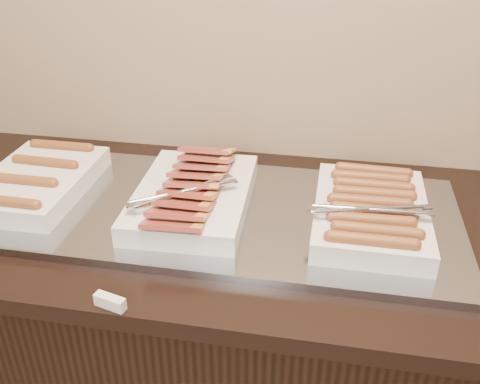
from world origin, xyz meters
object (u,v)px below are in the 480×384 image
Objects in this scene: dish_center at (193,194)px; dish_right at (371,211)px; dish_left at (37,181)px; warming_tray at (207,210)px; counter at (207,347)px.

dish_right is at bearing -2.23° from dish_center.
dish_center is at bearing -0.82° from dish_left.
dish_left is 0.88× the size of dish_center.
dish_left is (-0.44, 0.00, 0.04)m from warming_tray.
dish_right is (0.40, -0.00, 0.50)m from counter.
counter is 1.72× the size of warming_tray.
counter is 5.45× the size of dish_right.
counter is at bearing 179.77° from dish_right.
counter is 0.46m from warming_tray.
warming_tray is at bearing 3.48° from dish_center.
warming_tray is 2.87× the size of dish_center.
dish_right is (0.83, -0.00, 0.01)m from dish_left.
counter is 0.50m from dish_center.
dish_left reaches higher than warming_tray.
dish_right is (0.38, -0.00, 0.04)m from warming_tray.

